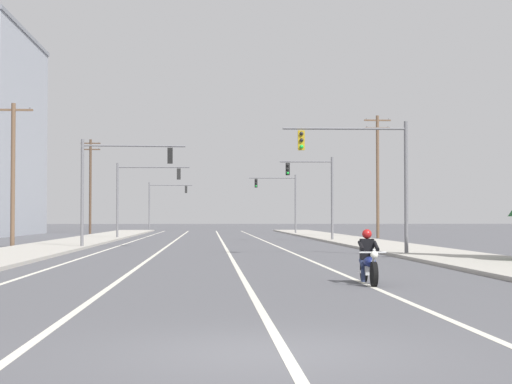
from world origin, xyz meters
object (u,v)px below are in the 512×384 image
traffic_signal_near_right (370,165)px  utility_pole_left_far (90,183)px  traffic_signal_mid_right (317,186)px  traffic_signal_mid_left (139,188)px  motorcycle_with_rider (368,262)px  traffic_signal_near_left (113,175)px  traffic_signal_far_left (162,198)px  utility_pole_right_far (378,172)px  utility_pole_left_near (13,171)px  traffic_signal_far_right (282,195)px

traffic_signal_near_right → utility_pole_left_far: bearing=111.4°
traffic_signal_near_right → traffic_signal_mid_right: 22.81m
traffic_signal_mid_left → motorcycle_with_rider: bearing=-77.9°
traffic_signal_near_left → traffic_signal_mid_left: (-0.25, 20.63, 0.00)m
traffic_signal_far_left → utility_pole_right_far: size_ratio=0.60×
traffic_signal_far_left → utility_pole_left_near: (-5.71, -56.49, 0.36)m
traffic_signal_near_left → traffic_signal_far_left: same height
traffic_signal_mid_right → traffic_signal_near_right: bearing=-91.5°
traffic_signal_mid_right → utility_pole_right_far: (6.21, 8.37, 1.51)m
motorcycle_with_rider → traffic_signal_mid_left: traffic_signal_mid_left is taller
motorcycle_with_rider → utility_pole_left_far: 68.58m
traffic_signal_far_right → utility_pole_right_far: bearing=-69.3°
traffic_signal_mid_left → utility_pole_left_far: bearing=108.6°
utility_pole_right_far → traffic_signal_far_right: bearing=110.7°
traffic_signal_far_right → traffic_signal_near_right: bearing=-90.3°
traffic_signal_mid_left → utility_pole_left_near: 19.20m
traffic_signal_near_left → utility_pole_left_far: (-7.02, 40.68, 1.18)m
traffic_signal_far_left → utility_pole_right_far: (20.10, -37.56, 1.41)m
traffic_signal_near_left → traffic_signal_mid_left: 20.63m
motorcycle_with_rider → traffic_signal_far_right: size_ratio=0.35×
motorcycle_with_rider → traffic_signal_near_right: size_ratio=0.35×
motorcycle_with_rider → traffic_signal_far_left: traffic_signal_far_left is taller
traffic_signal_far_right → traffic_signal_mid_right: bearing=-89.3°
traffic_signal_mid_left → utility_pole_left_far: 21.20m
traffic_signal_near_left → utility_pole_right_far: 29.00m
utility_pole_right_far → utility_pole_left_far: utility_pole_right_far is taller
traffic_signal_near_right → traffic_signal_far_right: (0.28, 48.43, -0.05)m
traffic_signal_mid_right → traffic_signal_far_left: bearing=106.8°
traffic_signal_near_left → utility_pole_right_far: size_ratio=0.60×
traffic_signal_mid_left → utility_pole_right_far: 19.93m
traffic_signal_near_right → traffic_signal_mid_left: 33.18m
utility_pole_left_near → utility_pole_right_far: (25.81, 18.93, 1.05)m
utility_pole_right_far → utility_pole_left_far: bearing=144.0°
traffic_signal_far_right → traffic_signal_far_left: 24.42m
traffic_signal_near_left → utility_pole_right_far: bearing=47.4°
traffic_signal_near_right → traffic_signal_far_right: size_ratio=1.00×
utility_pole_left_near → motorcycle_with_rider: bearing=-60.5°
traffic_signal_near_right → utility_pole_right_far: bearing=77.7°
traffic_signal_near_right → traffic_signal_mid_right: (0.60, 22.80, -0.12)m
traffic_signal_mid_left → traffic_signal_far_right: (13.35, 17.93, -0.06)m
utility_pole_right_far → traffic_signal_mid_right: bearing=-126.6°
motorcycle_with_rider → traffic_signal_far_right: traffic_signal_far_right is taller
traffic_signal_near_left → traffic_signal_mid_left: bearing=90.7°
traffic_signal_near_right → traffic_signal_mid_left: same height
traffic_signal_far_right → motorcycle_with_rider: bearing=-93.1°
motorcycle_with_rider → utility_pole_right_far: 48.26m
utility_pole_left_far → utility_pole_right_far: bearing=-36.0°
traffic_signal_near_left → traffic_signal_far_right: 40.72m
traffic_signal_near_left → utility_pole_left_near: 6.63m
traffic_signal_far_left → utility_pole_left_near: size_ratio=0.72×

